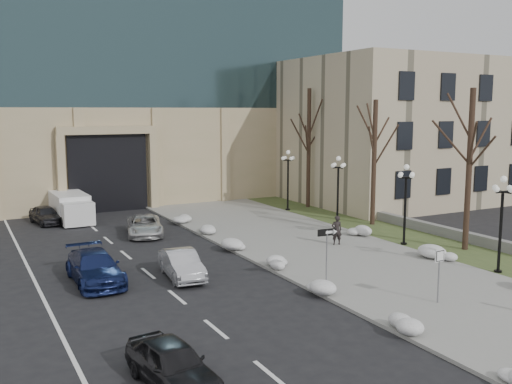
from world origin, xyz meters
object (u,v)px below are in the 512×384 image
car_e (46,215)px  car_d (145,226)px  lamppost_a (502,211)px  one_way_sign (330,239)px  car_a (172,364)px  lamppost_c (338,181)px  lamppost_d (288,172)px  lamppost_b (406,194)px  keep_sign (439,265)px  car_c (95,268)px  pedestrian (337,230)px  car_b (182,264)px  box_truck (70,208)px

car_e → car_d: bearing=-63.7°
lamppost_a → one_way_sign: bearing=164.4°
car_a → lamppost_c: bearing=35.6°
lamppost_a → lamppost_d: (0.00, 19.50, 0.00)m
lamppost_a → car_a: bearing=-169.3°
one_way_sign → lamppost_b: size_ratio=0.55×
keep_sign → car_a: bearing=-174.7°
car_a → keep_sign: bearing=-0.1°
car_c → lamppost_d: (17.38, 11.83, 2.36)m
lamppost_c → car_c: bearing=-163.0°
car_e → one_way_sign: bearing=-76.0°
pedestrian → car_b: bearing=27.7°
box_truck → lamppost_d: lamppost_d is taller
car_a → lamppost_d: (17.61, 22.84, 2.41)m
box_truck → car_e: bearing=-168.6°
car_b → lamppost_d: bearing=49.0°
pedestrian → lamppost_d: (3.52, 11.26, 2.11)m
car_d → keep_sign: bearing=-56.6°
car_b → car_e: bearing=108.2°
lamppost_a → lamppost_c: bearing=90.0°
car_c → car_e: car_c is taller
lamppost_a → lamppost_d: size_ratio=1.00×
car_a → car_d: 20.34m
car_a → lamppost_d: bearing=45.2°
lamppost_a → lamppost_c: (0.00, 13.00, 0.00)m
car_d → keep_sign: 19.37m
car_a → car_e: size_ratio=1.05×
car_b → car_d: (1.21, 9.79, -0.03)m
car_c → keep_sign: 15.00m
car_a → box_truck: box_truck is taller
box_truck → car_b: bearing=-84.6°
car_a → car_e: (0.24, 26.47, -0.03)m
car_a → lamppost_b: (17.61, 9.84, 2.41)m
car_d → lamppost_d: size_ratio=0.95×
pedestrian → lamppost_b: (3.52, -1.74, 2.11)m
one_way_sign → lamppost_a: (8.21, -2.29, 0.91)m
car_c → one_way_sign: size_ratio=1.88×
keep_sign → lamppost_a: size_ratio=0.48×
car_c → lamppost_d: size_ratio=1.04×
lamppost_a → lamppost_d: 19.50m
box_truck → lamppost_a: (15.62, -23.53, 2.13)m
box_truck → lamppost_b: 23.20m
car_a → car_c: 11.01m
pedestrian → car_e: bearing=-28.9°
car_b → lamppost_b: (13.63, -0.04, 2.42)m
car_a → lamppost_a: lamppost_a is taller
box_truck → pedestrian: bearing=-53.0°
one_way_sign → keep_sign: size_ratio=1.14×
car_e → lamppost_a: size_ratio=0.78×
lamppost_b → lamppost_c: bearing=90.0°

